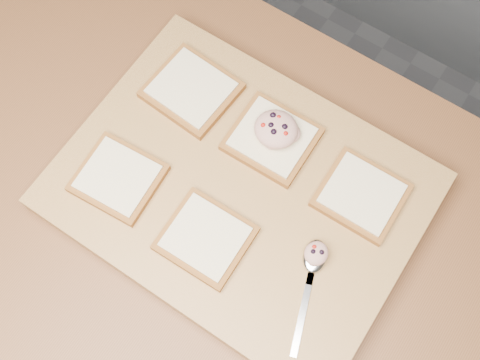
% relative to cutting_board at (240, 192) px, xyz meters
% --- Properties ---
extents(ground, '(4.00, 4.00, 0.00)m').
position_rel_cutting_board_xyz_m(ground, '(0.16, -0.06, -0.92)').
color(ground, '#515459').
rests_on(ground, ground).
extents(island_counter, '(2.00, 0.80, 0.90)m').
position_rel_cutting_board_xyz_m(island_counter, '(0.16, -0.06, -0.47)').
color(island_counter, slate).
rests_on(island_counter, ground).
extents(cutting_board, '(0.53, 0.40, 0.04)m').
position_rel_cutting_board_xyz_m(cutting_board, '(0.00, 0.00, 0.00)').
color(cutting_board, '#AB8349').
rests_on(cutting_board, island_counter).
extents(bread_far_left, '(0.14, 0.13, 0.02)m').
position_rel_cutting_board_xyz_m(bread_far_left, '(-0.15, 0.09, 0.03)').
color(bread_far_left, brown).
rests_on(bread_far_left, cutting_board).
extents(bread_far_center, '(0.13, 0.12, 0.02)m').
position_rel_cutting_board_xyz_m(bread_far_center, '(-0.00, 0.09, 0.03)').
color(bread_far_center, brown).
rests_on(bread_far_center, cutting_board).
extents(bread_far_right, '(0.12, 0.11, 0.02)m').
position_rel_cutting_board_xyz_m(bread_far_right, '(0.16, 0.09, 0.03)').
color(bread_far_right, brown).
rests_on(bread_far_right, cutting_board).
extents(bread_near_left, '(0.13, 0.12, 0.02)m').
position_rel_cutting_board_xyz_m(bread_near_left, '(-0.16, -0.09, 0.03)').
color(bread_near_left, brown).
rests_on(bread_near_left, cutting_board).
extents(bread_near_center, '(0.12, 0.11, 0.02)m').
position_rel_cutting_board_xyz_m(bread_near_center, '(0.00, -0.10, 0.03)').
color(bread_near_center, brown).
rests_on(bread_near_center, cutting_board).
extents(tuna_salad_dollop, '(0.07, 0.06, 0.03)m').
position_rel_cutting_board_xyz_m(tuna_salad_dollop, '(0.00, 0.10, 0.05)').
color(tuna_salad_dollop, '#DC9E8D').
rests_on(tuna_salad_dollop, bread_far_center).
extents(spoon, '(0.08, 0.17, 0.01)m').
position_rel_cutting_board_xyz_m(spoon, '(0.15, -0.04, 0.03)').
color(spoon, silver).
rests_on(spoon, cutting_board).
extents(spoon_salad, '(0.03, 0.04, 0.02)m').
position_rel_cutting_board_xyz_m(spoon_salad, '(0.15, -0.03, 0.04)').
color(spoon_salad, '#DC9E8D').
rests_on(spoon_salad, spoon).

